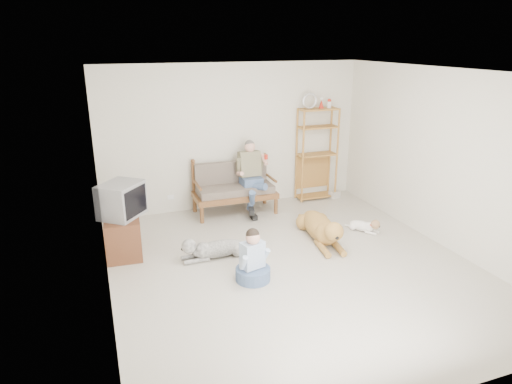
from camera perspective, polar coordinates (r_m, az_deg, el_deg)
name	(u,v)px	position (r m, az deg, el deg)	size (l,w,h in m)	color
floor	(293,266)	(6.64, 4.61, -9.21)	(5.50, 5.50, 0.00)	beige
ceiling	(298,72)	(5.89, 5.31, 14.73)	(5.50, 5.50, 0.00)	white
wall_back	(234,137)	(8.62, -2.80, 6.93)	(5.00, 5.00, 0.00)	beige
wall_front	(439,268)	(3.98, 21.95, -8.75)	(5.00, 5.00, 0.00)	beige
wall_left	(99,197)	(5.59, -19.01, -0.58)	(5.50, 5.50, 0.00)	beige
wall_right	(445,160)	(7.50, 22.58, 3.75)	(5.50, 5.50, 0.00)	beige
loveseat	(234,187)	(8.46, -2.81, 0.65)	(1.51, 0.72, 0.95)	brown
man	(252,182)	(8.30, -0.49, 1.29)	(0.51, 0.73, 1.19)	slate
etagere	(317,153)	(9.15, 7.60, 4.82)	(0.81, 0.35, 2.13)	#9F6332
book_stack	(335,194)	(9.48, 9.79, -0.29)	(0.21, 0.15, 0.13)	beige
tv_stand	(123,234)	(7.18, -16.32, -5.07)	(0.56, 0.93, 0.60)	brown
crt_tv	(122,200)	(6.95, -16.45, -0.96)	(0.77, 0.78, 0.51)	gray
wall_outlet	(171,197)	(8.61, -10.62, -0.64)	(0.12, 0.02, 0.08)	white
golden_retriever	(322,228)	(7.40, 8.23, -4.52)	(0.58, 1.69, 0.51)	#A37638
shaggy_dog	(212,249)	(6.82, -5.48, -7.07)	(1.21, 0.32, 0.36)	silver
terrier	(366,226)	(7.91, 13.56, -4.13)	(0.42, 0.57, 0.25)	white
child	(253,262)	(6.15, -0.41, -8.70)	(0.47, 0.47, 0.74)	slate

